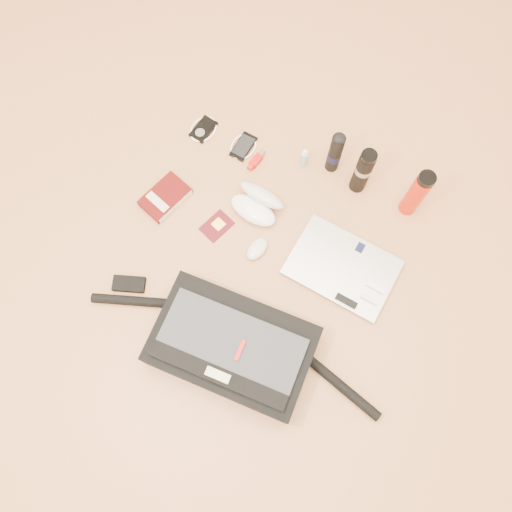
% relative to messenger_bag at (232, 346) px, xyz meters
% --- Properties ---
extents(ground, '(4.00, 4.00, 0.00)m').
position_rel_messenger_bag_xyz_m(ground, '(-0.06, 0.28, -0.06)').
color(ground, '#BC7E4E').
rests_on(ground, ground).
extents(messenger_bag, '(1.03, 0.33, 0.14)m').
position_rel_messenger_bag_xyz_m(messenger_bag, '(0.00, 0.00, 0.00)').
color(messenger_bag, black).
rests_on(messenger_bag, ground).
extents(laptop, '(0.38, 0.28, 0.03)m').
position_rel_messenger_bag_xyz_m(laptop, '(0.23, 0.41, -0.05)').
color(laptop, '#A4A4A6').
rests_on(laptop, ground).
extents(book, '(0.16, 0.20, 0.03)m').
position_rel_messenger_bag_xyz_m(book, '(-0.46, 0.39, -0.05)').
color(book, '#440707').
rests_on(book, ground).
extents(passport, '(0.11, 0.13, 0.01)m').
position_rel_messenger_bag_xyz_m(passport, '(-0.24, 0.37, -0.06)').
color(passport, '#470A11').
rests_on(passport, ground).
extents(mouse, '(0.07, 0.10, 0.03)m').
position_rel_messenger_bag_xyz_m(mouse, '(-0.07, 0.35, -0.05)').
color(mouse, silver).
rests_on(mouse, ground).
extents(sunglasses_case, '(0.20, 0.18, 0.10)m').
position_rel_messenger_bag_xyz_m(sunglasses_case, '(-0.14, 0.50, -0.03)').
color(sunglasses_case, white).
rests_on(sunglasses_case, ground).
extents(ipod, '(0.11, 0.12, 0.01)m').
position_rel_messenger_bag_xyz_m(ipod, '(-0.46, 0.71, -0.06)').
color(ipod, black).
rests_on(ipod, ground).
extents(phone, '(0.10, 0.12, 0.01)m').
position_rel_messenger_bag_xyz_m(phone, '(-0.29, 0.71, -0.06)').
color(phone, black).
rests_on(phone, ground).
extents(inhaler, '(0.04, 0.10, 0.03)m').
position_rel_messenger_bag_xyz_m(inhaler, '(-0.22, 0.67, -0.05)').
color(inhaler, '#AD120E').
rests_on(inhaler, ground).
extents(spray_bottle, '(0.03, 0.03, 0.10)m').
position_rel_messenger_bag_xyz_m(spray_bottle, '(-0.06, 0.73, -0.02)').
color(spray_bottle, '#94B4CA').
rests_on(spray_bottle, ground).
extents(aerosol_can, '(0.06, 0.06, 0.21)m').
position_rel_messenger_bag_xyz_m(aerosol_can, '(0.04, 0.77, 0.04)').
color(aerosol_can, black).
rests_on(aerosol_can, ground).
extents(thermos_black, '(0.07, 0.07, 0.23)m').
position_rel_messenger_bag_xyz_m(thermos_black, '(0.16, 0.73, 0.05)').
color(thermos_black, black).
rests_on(thermos_black, ground).
extents(thermos_red, '(0.08, 0.08, 0.24)m').
position_rel_messenger_bag_xyz_m(thermos_red, '(0.36, 0.73, 0.05)').
color(thermos_red, red).
rests_on(thermos_red, ground).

